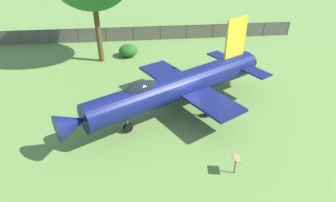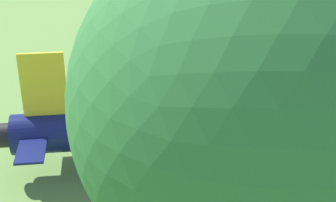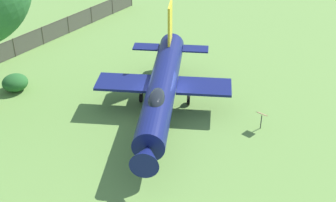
% 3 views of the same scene
% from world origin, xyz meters
% --- Properties ---
extents(ground_plane, '(200.00, 200.00, 0.00)m').
position_xyz_m(ground_plane, '(0.00, 0.00, 0.00)').
color(ground_plane, '#668E42').
extents(display_jet, '(13.61, 9.14, 5.48)m').
position_xyz_m(display_jet, '(-0.33, -0.17, 1.97)').
color(display_jet, '#111951').
rests_on(display_jet, ground_plane).
extents(perimeter_fence, '(31.80, 1.49, 1.53)m').
position_xyz_m(perimeter_fence, '(-0.77, 14.28, 0.82)').
color(perimeter_fence, '#4C4238').
rests_on(perimeter_fence, ground_plane).
extents(shrub_near_fence, '(1.76, 1.72, 1.13)m').
position_xyz_m(shrub_near_fence, '(-2.95, 10.08, 0.57)').
color(shrub_near_fence, '#235B26').
rests_on(shrub_near_fence, ground_plane).
extents(info_plaque, '(0.48, 0.65, 1.14)m').
position_xyz_m(info_plaque, '(1.75, -5.88, 0.85)').
color(info_plaque, '#333333').
rests_on(info_plaque, ground_plane).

